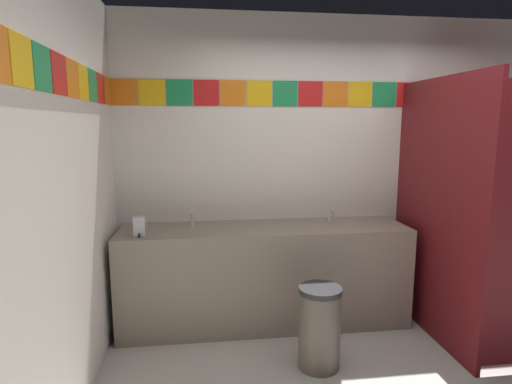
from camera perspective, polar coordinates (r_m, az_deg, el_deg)
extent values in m
cube|color=silver|center=(3.99, 10.37, 3.50)|extent=(3.97, 0.08, 2.72)
cube|color=orange|center=(3.81, -17.69, 12.94)|extent=(0.22, 0.01, 0.22)
cube|color=yellow|center=(3.77, -14.12, 13.13)|extent=(0.22, 0.01, 0.22)
cube|color=#1E8C4C|center=(3.75, -10.48, 13.27)|extent=(0.22, 0.01, 0.22)
cube|color=red|center=(3.75, -6.82, 13.37)|extent=(0.22, 0.01, 0.22)
cube|color=orange|center=(3.76, -3.17, 13.41)|extent=(0.22, 0.01, 0.22)
cube|color=yellow|center=(3.78, 0.46, 13.39)|extent=(0.22, 0.01, 0.22)
cube|color=#1E8C4C|center=(3.82, 4.02, 13.33)|extent=(0.22, 0.01, 0.22)
cube|color=red|center=(3.87, 7.50, 13.22)|extent=(0.22, 0.01, 0.22)
cube|color=orange|center=(3.94, 10.87, 13.07)|extent=(0.22, 0.01, 0.22)
cube|color=yellow|center=(4.02, 14.12, 12.88)|extent=(0.22, 0.01, 0.22)
cube|color=#1E8C4C|center=(4.11, 17.22, 12.67)|extent=(0.22, 0.01, 0.22)
cube|color=red|center=(4.21, 20.19, 12.43)|extent=(0.22, 0.01, 0.22)
cube|color=orange|center=(4.32, 23.00, 12.17)|extent=(0.22, 0.01, 0.22)
cube|color=yellow|center=(4.44, 25.66, 11.89)|extent=(0.22, 0.01, 0.22)
cube|color=#1E8C4C|center=(4.57, 28.17, 11.62)|extent=(0.22, 0.01, 0.22)
cube|color=red|center=(4.70, 30.54, 11.33)|extent=(0.22, 0.01, 0.22)
cube|color=silver|center=(2.39, -27.16, -1.22)|extent=(0.08, 3.08, 2.72)
cube|color=yellow|center=(2.13, -29.52, 15.40)|extent=(0.01, 0.22, 0.22)
cube|color=#1E8C4C|center=(2.35, -27.30, 14.89)|extent=(0.01, 0.22, 0.22)
cube|color=red|center=(2.58, -25.48, 14.44)|extent=(0.01, 0.22, 0.22)
cube|color=orange|center=(2.80, -23.94, 14.05)|extent=(0.01, 0.22, 0.22)
cube|color=yellow|center=(3.03, -22.65, 13.72)|extent=(0.01, 0.22, 0.22)
cube|color=#1E8C4C|center=(3.26, -21.53, 13.42)|extent=(0.01, 0.22, 0.22)
cube|color=red|center=(3.49, -20.57, 13.16)|extent=(0.01, 0.22, 0.22)
cube|color=orange|center=(3.72, -19.73, 12.93)|extent=(0.01, 0.22, 0.22)
cube|color=gray|center=(3.73, 1.15, -11.37)|extent=(2.48, 0.60, 0.87)
cube|color=gray|center=(3.88, 0.56, -4.39)|extent=(2.48, 0.03, 0.08)
cylinder|color=white|center=(3.55, -8.78, -6.07)|extent=(0.34, 0.34, 0.10)
cylinder|color=white|center=(3.72, 10.78, -5.39)|extent=(0.34, 0.34, 0.10)
cylinder|color=silver|center=(3.66, -8.75, -4.28)|extent=(0.04, 0.04, 0.05)
cylinder|color=silver|center=(3.60, -8.80, -3.38)|extent=(0.02, 0.06, 0.09)
cylinder|color=silver|center=(3.83, 10.17, -3.71)|extent=(0.04, 0.04, 0.05)
cylinder|color=silver|center=(3.77, 10.42, -2.84)|extent=(0.02, 0.06, 0.09)
cube|color=#B7BABF|center=(3.41, -15.71, -4.61)|extent=(0.09, 0.07, 0.16)
cylinder|color=black|center=(3.38, -15.78, -5.78)|extent=(0.02, 0.02, 0.03)
cube|color=maroon|center=(3.68, 23.54, -2.32)|extent=(0.04, 1.31, 2.12)
cylinder|color=silver|center=(3.16, 29.85, -2.66)|extent=(0.02, 0.02, 0.10)
cylinder|color=white|center=(4.36, 27.79, -12.70)|extent=(0.38, 0.38, 0.40)
torus|color=white|center=(4.29, 28.01, -10.02)|extent=(0.39, 0.39, 0.05)
cube|color=white|center=(4.40, 26.59, -7.29)|extent=(0.34, 0.17, 0.34)
cylinder|color=brown|center=(3.19, 8.69, -18.22)|extent=(0.30, 0.30, 0.57)
cylinder|color=#262628|center=(3.06, 8.84, -13.18)|extent=(0.31, 0.31, 0.04)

